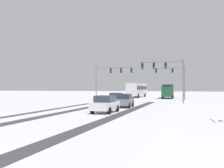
{
  "coord_description": "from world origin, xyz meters",
  "views": [
    {
      "loc": [
        8.95,
        -5.37,
        2.39
      ],
      "look_at": [
        0.0,
        24.02,
        2.8
      ],
      "focal_mm": 40.72,
      "sensor_mm": 36.0,
      "label": 1
    }
  ],
  "objects_px": {
    "car_white_third": "(105,104)",
    "box_truck_delivery": "(168,91)",
    "traffic_signal_far_left": "(111,75)",
    "traffic_signal_near_right": "(166,71)",
    "car_silver_lead": "(116,98)",
    "car_grey_second": "(124,100)",
    "traffic_signal_far_right": "(174,76)",
    "bus_oncoming": "(137,89)"
  },
  "relations": [
    {
      "from": "traffic_signal_near_right",
      "to": "car_white_third",
      "type": "relative_size",
      "value": 1.58
    },
    {
      "from": "traffic_signal_far_left",
      "to": "bus_oncoming",
      "type": "height_order",
      "value": "traffic_signal_far_left"
    },
    {
      "from": "car_grey_second",
      "to": "traffic_signal_far_left",
      "type": "bearing_deg",
      "value": 112.41
    },
    {
      "from": "traffic_signal_far_left",
      "to": "car_silver_lead",
      "type": "height_order",
      "value": "traffic_signal_far_left"
    },
    {
      "from": "traffic_signal_far_right",
      "to": "traffic_signal_near_right",
      "type": "height_order",
      "value": "same"
    },
    {
      "from": "car_silver_lead",
      "to": "car_white_third",
      "type": "bearing_deg",
      "value": -79.0
    },
    {
      "from": "car_grey_second",
      "to": "car_white_third",
      "type": "xyz_separation_m",
      "value": [
        -0.1,
        -6.93,
        0.0
      ]
    },
    {
      "from": "car_silver_lead",
      "to": "car_grey_second",
      "type": "xyz_separation_m",
      "value": [
        2.46,
        -5.2,
        0.0
      ]
    },
    {
      "from": "traffic_signal_near_right",
      "to": "car_silver_lead",
      "type": "distance_m",
      "value": 8.22
    },
    {
      "from": "traffic_signal_far_right",
      "to": "traffic_signal_near_right",
      "type": "xyz_separation_m",
      "value": [
        -0.54,
        -12.0,
        0.17
      ]
    },
    {
      "from": "car_grey_second",
      "to": "car_silver_lead",
      "type": "bearing_deg",
      "value": 115.32
    },
    {
      "from": "box_truck_delivery",
      "to": "car_silver_lead",
      "type": "bearing_deg",
      "value": -104.39
    },
    {
      "from": "traffic_signal_near_right",
      "to": "car_grey_second",
      "type": "relative_size",
      "value": 1.55
    },
    {
      "from": "car_white_third",
      "to": "bus_oncoming",
      "type": "relative_size",
      "value": 0.37
    },
    {
      "from": "traffic_signal_far_right",
      "to": "traffic_signal_far_left",
      "type": "xyz_separation_m",
      "value": [
        -11.44,
        -3.67,
        0.2
      ]
    },
    {
      "from": "bus_oncoming",
      "to": "box_truck_delivery",
      "type": "relative_size",
      "value": 1.49
    },
    {
      "from": "bus_oncoming",
      "to": "car_silver_lead",
      "type": "bearing_deg",
      "value": -85.29
    },
    {
      "from": "traffic_signal_far_right",
      "to": "traffic_signal_near_right",
      "type": "distance_m",
      "value": 12.02
    },
    {
      "from": "traffic_signal_far_right",
      "to": "car_grey_second",
      "type": "height_order",
      "value": "traffic_signal_far_right"
    },
    {
      "from": "bus_oncoming",
      "to": "traffic_signal_far_right",
      "type": "bearing_deg",
      "value": -48.94
    },
    {
      "from": "traffic_signal_far_left",
      "to": "box_truck_delivery",
      "type": "relative_size",
      "value": 0.98
    },
    {
      "from": "traffic_signal_near_right",
      "to": "car_white_third",
      "type": "xyz_separation_m",
      "value": [
        -4.29,
        -14.86,
        -3.98
      ]
    },
    {
      "from": "car_white_third",
      "to": "box_truck_delivery",
      "type": "relative_size",
      "value": 0.55
    },
    {
      "from": "car_silver_lead",
      "to": "box_truck_delivery",
      "type": "relative_size",
      "value": 0.56
    },
    {
      "from": "car_silver_lead",
      "to": "car_white_third",
      "type": "relative_size",
      "value": 1.02
    },
    {
      "from": "traffic_signal_far_right",
      "to": "bus_oncoming",
      "type": "height_order",
      "value": "traffic_signal_far_right"
    },
    {
      "from": "traffic_signal_far_right",
      "to": "bus_oncoming",
      "type": "distance_m",
      "value": 14.38
    },
    {
      "from": "traffic_signal_near_right",
      "to": "box_truck_delivery",
      "type": "height_order",
      "value": "traffic_signal_near_right"
    },
    {
      "from": "car_grey_second",
      "to": "traffic_signal_near_right",
      "type": "bearing_deg",
      "value": 62.14
    },
    {
      "from": "traffic_signal_far_left",
      "to": "car_white_third",
      "type": "height_order",
      "value": "traffic_signal_far_left"
    },
    {
      "from": "traffic_signal_near_right",
      "to": "box_truck_delivery",
      "type": "relative_size",
      "value": 0.87
    },
    {
      "from": "bus_oncoming",
      "to": "traffic_signal_near_right",
      "type": "bearing_deg",
      "value": -68.9
    },
    {
      "from": "traffic_signal_far_left",
      "to": "box_truck_delivery",
      "type": "distance_m",
      "value": 14.51
    },
    {
      "from": "traffic_signal_far_left",
      "to": "traffic_signal_near_right",
      "type": "xyz_separation_m",
      "value": [
        10.9,
        -8.33,
        -0.03
      ]
    },
    {
      "from": "traffic_signal_far_left",
      "to": "car_grey_second",
      "type": "height_order",
      "value": "traffic_signal_far_left"
    },
    {
      "from": "car_white_third",
      "to": "car_grey_second",
      "type": "bearing_deg",
      "value": 89.15
    },
    {
      "from": "traffic_signal_near_right",
      "to": "car_silver_lead",
      "type": "xyz_separation_m",
      "value": [
        -6.65,
        -2.72,
        -3.98
      ]
    },
    {
      "from": "traffic_signal_near_right",
      "to": "car_grey_second",
      "type": "xyz_separation_m",
      "value": [
        -4.19,
        -7.93,
        -3.98
      ]
    },
    {
      "from": "traffic_signal_far_left",
      "to": "traffic_signal_far_right",
      "type": "bearing_deg",
      "value": 17.8
    },
    {
      "from": "car_silver_lead",
      "to": "car_white_third",
      "type": "distance_m",
      "value": 12.36
    },
    {
      "from": "traffic_signal_far_right",
      "to": "car_silver_lead",
      "type": "xyz_separation_m",
      "value": [
        -7.2,
        -14.73,
        -3.81
      ]
    },
    {
      "from": "car_silver_lead",
      "to": "box_truck_delivery",
      "type": "height_order",
      "value": "box_truck_delivery"
    }
  ]
}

